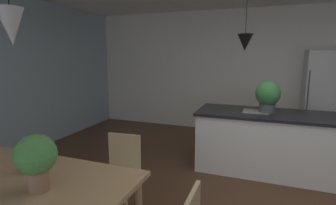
% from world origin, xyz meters
% --- Properties ---
extents(wall_back_kitchen, '(10.00, 0.12, 2.70)m').
position_xyz_m(wall_back_kitchen, '(0.00, 3.26, 1.35)').
color(wall_back_kitchen, white).
rests_on(wall_back_kitchen, ground_plane).
extents(dining_table, '(1.94, 0.94, 0.74)m').
position_xyz_m(dining_table, '(-1.94, -1.33, 0.67)').
color(dining_table, tan).
rests_on(dining_table, ground_plane).
extents(chair_far_right, '(0.43, 0.43, 0.87)m').
position_xyz_m(chair_far_right, '(-1.51, -0.49, 0.47)').
color(chair_far_right, tan).
rests_on(chair_far_right, ground_plane).
extents(kitchen_island, '(2.08, 0.86, 0.91)m').
position_xyz_m(kitchen_island, '(0.01, 1.21, 0.46)').
color(kitchen_island, white).
rests_on(kitchen_island, ground_plane).
extents(refrigerator, '(0.66, 0.67, 1.82)m').
position_xyz_m(refrigerator, '(0.94, 2.86, 0.91)').
color(refrigerator, silver).
rests_on(refrigerator, ground_plane).
extents(pendant_over_table, '(0.18, 0.18, 0.90)m').
position_xyz_m(pendant_over_table, '(-1.75, -1.43, 1.93)').
color(pendant_over_table, black).
extents(pendant_over_island_main, '(0.22, 0.22, 0.91)m').
position_xyz_m(pendant_over_island_main, '(-0.40, 1.21, 1.91)').
color(pendant_over_island_main, black).
extents(potted_plant_on_island, '(0.35, 0.35, 0.46)m').
position_xyz_m(potted_plant_on_island, '(-0.04, 1.21, 1.16)').
color(potted_plant_on_island, '#4C4C51').
rests_on(potted_plant_on_island, kitchen_island).
extents(potted_plant_on_table, '(0.30, 0.30, 0.43)m').
position_xyz_m(potted_plant_on_table, '(-1.61, -1.45, 1.00)').
color(potted_plant_on_table, '#8C664C').
rests_on(potted_plant_on_table, dining_table).
extents(vase_on_dining_table, '(0.10, 0.10, 0.21)m').
position_xyz_m(vase_on_dining_table, '(-1.94, -1.25, 0.84)').
color(vase_on_dining_table, '#994C51').
rests_on(vase_on_dining_table, dining_table).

